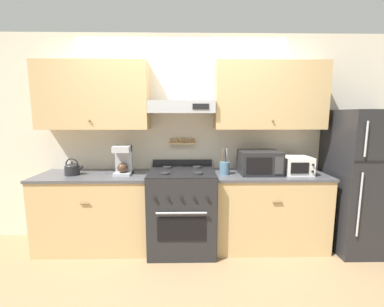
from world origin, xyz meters
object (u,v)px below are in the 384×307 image
microwave (259,162)px  toaster_oven (296,165)px  refrigerator (364,180)px  tea_kettle (72,169)px  coffee_maker (123,160)px  utensil_crock (225,168)px  stove_range (182,209)px

microwave → toaster_oven: size_ratio=1.39×
toaster_oven → microwave: bearing=177.4°
refrigerator → tea_kettle: (-3.40, 0.03, 0.15)m
coffee_maker → utensil_crock: size_ratio=1.12×
utensil_crock → toaster_oven: (0.84, -0.00, 0.02)m
tea_kettle → toaster_oven: (2.60, -0.00, 0.03)m
microwave → stove_range: bearing=-177.4°
refrigerator → coffee_maker: 2.83m
stove_range → microwave: size_ratio=2.19×
refrigerator → tea_kettle: refrigerator is taller
microwave → coffee_maker: bearing=179.7°
utensil_crock → stove_range: bearing=-177.4°
tea_kettle → utensil_crock: bearing=0.0°
refrigerator → tea_kettle: 3.40m
tea_kettle → stove_range: bearing=-1.0°
utensil_crock → toaster_oven: utensil_crock is taller
refrigerator → microwave: (-1.23, 0.05, 0.21)m
microwave → tea_kettle: bearing=-179.5°
coffee_maker → toaster_oven: (2.01, -0.03, -0.06)m
utensil_crock → refrigerator: bearing=-1.2°
toaster_oven → stove_range: bearing=-179.1°
tea_kettle → toaster_oven: bearing=-0.0°
stove_range → refrigerator: (2.14, -0.01, 0.34)m
tea_kettle → utensil_crock: 1.76m
toaster_oven → utensil_crock: bearing=179.9°
stove_range → utensil_crock: size_ratio=3.37×
utensil_crock → toaster_oven: size_ratio=0.91×
coffee_maker → microwave: size_ratio=0.73×
tea_kettle → microwave: microwave is taller
stove_range → toaster_oven: toaster_oven is taller
refrigerator → utensil_crock: (-1.64, 0.03, 0.15)m
tea_kettle → coffee_maker: bearing=2.7°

